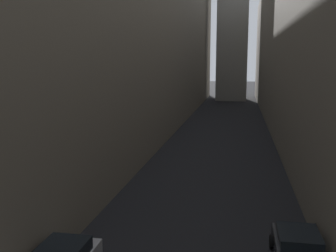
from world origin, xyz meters
TOP-DOWN VIEW (x-y plane):
  - ground_plane at (0.00, 48.00)m, footprint 264.00×264.00m
  - building_block_left at (-10.75, 50.00)m, footprint 10.50×108.00m
  - parked_car_right_far at (4.40, 20.60)m, footprint 1.98×4.24m

SIDE VIEW (x-z plane):
  - ground_plane at x=0.00m, z-range 0.00..0.00m
  - parked_car_right_far at x=4.40m, z-range 0.01..1.52m
  - building_block_left at x=-10.75m, z-range 0.00..25.44m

